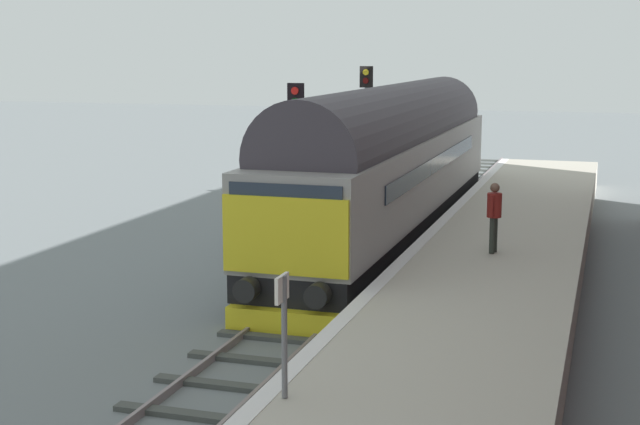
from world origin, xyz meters
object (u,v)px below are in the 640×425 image
signal_post_far (366,125)px  diesel_locomotive (392,160)px  platform_number_sign (283,316)px  waiting_passenger (494,211)px  signal_post_mid (296,147)px

signal_post_far → diesel_locomotive: bearing=-65.8°
platform_number_sign → waiting_passenger: (1.57, 10.09, -0.16)m
diesel_locomotive → signal_post_mid: (-1.84, -3.20, 0.65)m
signal_post_far → waiting_passenger: bearing=-58.9°
diesel_locomotive → platform_number_sign: bearing=-82.3°
signal_post_mid → diesel_locomotive: bearing=60.1°
signal_post_far → platform_number_sign: 19.52m
diesel_locomotive → signal_post_mid: bearing=-119.9°
signal_post_mid → signal_post_far: signal_post_far is taller
signal_post_mid → platform_number_sign: 12.47m
platform_number_sign → waiting_passenger: bearing=81.2°
waiting_passenger → platform_number_sign: bearing=-179.4°
diesel_locomotive → waiting_passenger: bearing=-53.9°
signal_post_mid → platform_number_sign: signal_post_mid is taller
signal_post_mid → waiting_passenger: bearing=-17.7°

